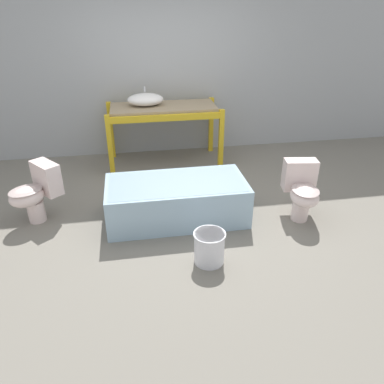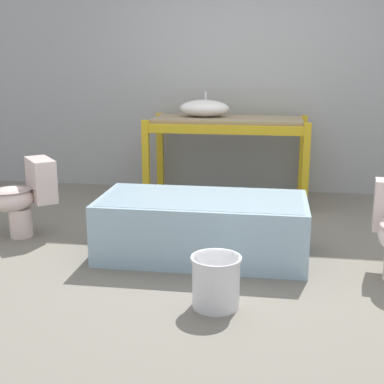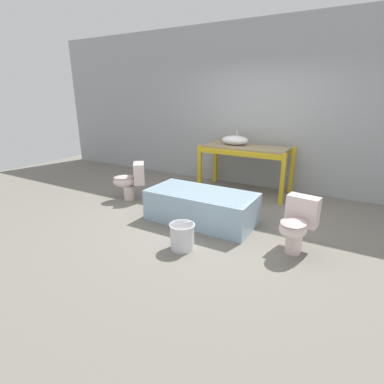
% 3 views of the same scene
% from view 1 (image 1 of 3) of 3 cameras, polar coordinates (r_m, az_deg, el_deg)
% --- Properties ---
extents(ground_plane, '(12.00, 12.00, 0.00)m').
position_cam_1_polar(ground_plane, '(4.77, -0.97, -1.95)').
color(ground_plane, slate).
extents(warehouse_wall_rear, '(10.80, 0.08, 3.20)m').
position_cam_1_polar(warehouse_wall_rear, '(6.14, -4.12, 20.57)').
color(warehouse_wall_rear, '#9EA0A3').
rests_on(warehouse_wall_rear, ground_plane).
extents(shelving_rack, '(1.70, 0.78, 0.91)m').
position_cam_1_polar(shelving_rack, '(5.78, -4.35, 11.61)').
color(shelving_rack, gold).
rests_on(shelving_rack, ground_plane).
extents(sink_basin, '(0.53, 0.35, 0.26)m').
position_cam_1_polar(sink_basin, '(5.74, -7.12, 13.81)').
color(sink_basin, white).
rests_on(sink_basin, shelving_rack).
extents(bathtub_main, '(1.61, 0.79, 0.47)m').
position_cam_1_polar(bathtub_main, '(4.37, -2.36, -0.86)').
color(bathtub_main, '#99B7CC').
rests_on(bathtub_main, ground_plane).
extents(toilet_near, '(0.66, 0.62, 0.68)m').
position_cam_1_polar(toilet_near, '(4.66, -22.69, 0.13)').
color(toilet_near, silver).
rests_on(toilet_near, ground_plane).
extents(toilet_far, '(0.43, 0.61, 0.68)m').
position_cam_1_polar(toilet_far, '(4.51, 16.41, 0.37)').
color(toilet_far, silver).
rests_on(toilet_far, ground_plane).
extents(bucket_white, '(0.32, 0.32, 0.33)m').
position_cam_1_polar(bucket_white, '(3.72, 2.65, -8.36)').
color(bucket_white, silver).
rests_on(bucket_white, ground_plane).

